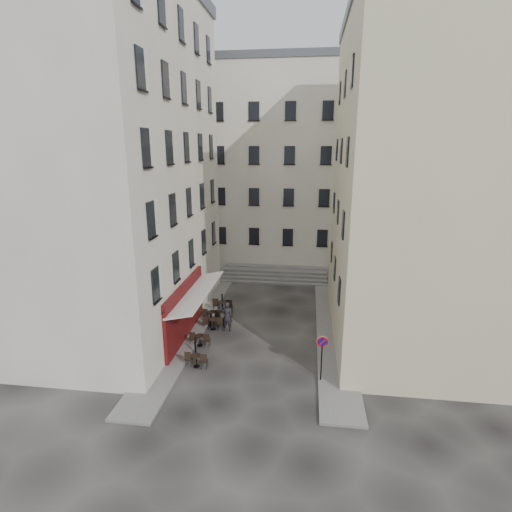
% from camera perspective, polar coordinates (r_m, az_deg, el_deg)
% --- Properties ---
extents(ground, '(90.00, 90.00, 0.00)m').
position_cam_1_polar(ground, '(23.49, -0.06, -13.25)').
color(ground, black).
rests_on(ground, ground).
extents(sidewalk_left, '(2.00, 22.00, 0.12)m').
position_cam_1_polar(sidewalk_left, '(27.82, -8.27, -8.48)').
color(sidewalk_left, slate).
rests_on(sidewalk_left, ground).
extents(sidewalk_right, '(2.00, 18.00, 0.12)m').
position_cam_1_polar(sidewalk_right, '(26.02, 10.88, -10.38)').
color(sidewalk_right, slate).
rests_on(sidewalk_right, ground).
extents(building_left, '(12.20, 16.20, 20.60)m').
position_cam_1_polar(building_left, '(26.90, -22.45, 12.27)').
color(building_left, beige).
rests_on(building_left, ground).
extents(building_right, '(12.20, 14.20, 18.60)m').
position_cam_1_polar(building_right, '(25.21, 25.86, 9.46)').
color(building_right, beige).
rests_on(building_right, ground).
extents(building_back, '(18.20, 10.20, 18.60)m').
position_cam_1_polar(building_back, '(39.62, 2.20, 12.64)').
color(building_back, beige).
rests_on(building_back, ground).
extents(cafe_storefront, '(1.74, 7.30, 3.50)m').
position_cam_1_polar(cafe_storefront, '(24.43, -9.92, -7.43)').
color(cafe_storefront, '#440C09').
rests_on(cafe_storefront, ground).
extents(stone_steps, '(9.00, 3.15, 0.80)m').
position_cam_1_polar(stone_steps, '(34.84, 2.69, -2.72)').
color(stone_steps, slate).
rests_on(stone_steps, ground).
extents(bollard_near, '(0.12, 0.12, 0.98)m').
position_cam_1_polar(bollard_near, '(22.99, -8.66, -12.63)').
color(bollard_near, black).
rests_on(bollard_near, ground).
extents(bollard_mid, '(0.12, 0.12, 0.98)m').
position_cam_1_polar(bollard_mid, '(26.01, -6.52, -9.06)').
color(bollard_mid, black).
rests_on(bollard_mid, ground).
extents(bollard_far, '(0.12, 0.12, 0.98)m').
position_cam_1_polar(bollard_far, '(29.14, -4.87, -6.24)').
color(bollard_far, black).
rests_on(bollard_far, ground).
extents(no_parking_sign, '(0.56, 0.13, 2.47)m').
position_cam_1_polar(no_parking_sign, '(20.08, 9.41, -13.11)').
color(no_parking_sign, black).
rests_on(no_parking_sign, ground).
extents(bistro_table_a, '(1.22, 0.57, 0.86)m').
position_cam_1_polar(bistro_table_a, '(21.90, -8.48, -14.42)').
color(bistro_table_a, black).
rests_on(bistro_table_a, ground).
extents(bistro_table_b, '(1.21, 0.57, 0.85)m').
position_cam_1_polar(bistro_table_b, '(23.89, -7.98, -11.70)').
color(bistro_table_b, black).
rests_on(bistro_table_b, ground).
extents(bistro_table_c, '(1.31, 0.61, 0.92)m').
position_cam_1_polar(bistro_table_c, '(25.74, -6.09, -9.47)').
color(bistro_table_c, black).
rests_on(bistro_table_c, ground).
extents(bistro_table_d, '(1.22, 0.57, 0.86)m').
position_cam_1_polar(bistro_table_d, '(26.91, -6.33, -8.39)').
color(bistro_table_d, black).
rests_on(bistro_table_d, ground).
extents(bistro_table_e, '(1.40, 0.66, 0.99)m').
position_cam_1_polar(bistro_table_e, '(28.19, -4.74, -7.05)').
color(bistro_table_e, black).
rests_on(bistro_table_e, ground).
extents(pedestrian, '(0.71, 0.47, 1.94)m').
position_cam_1_polar(pedestrian, '(25.30, -4.17, -8.63)').
color(pedestrian, black).
rests_on(pedestrian, ground).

